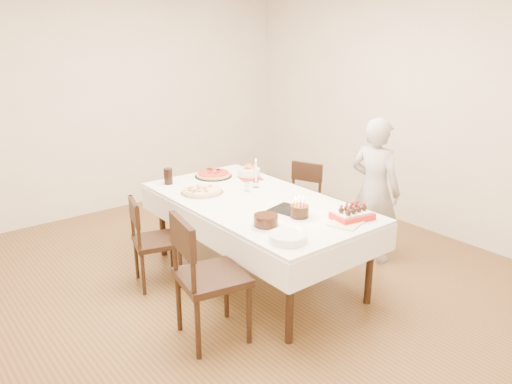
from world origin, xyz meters
TOP-DOWN VIEW (x-y plane):
  - floor at (0.00, 0.00)m, footprint 5.00×5.00m
  - wall_back at (0.00, 2.50)m, footprint 4.50×0.04m
  - wall_right at (2.25, 0.00)m, footprint 0.04×5.00m
  - dining_table at (0.03, -0.07)m, footprint 1.22×2.18m
  - chair_right_savory at (0.92, 0.32)m, footprint 0.55×0.55m
  - chair_left_savory at (-0.73, 0.39)m, footprint 0.51×0.51m
  - chair_left_dessert at (-0.80, -0.60)m, footprint 0.59×0.59m
  - person at (1.17, -0.46)m, footprint 0.41×0.56m
  - pizza_white at (-0.24, 0.38)m, footprint 0.49×0.49m
  - pizza_pepperoni at (0.14, 0.77)m, footprint 0.44×0.44m
  - red_placemat at (0.39, 0.48)m, footprint 0.27×0.27m
  - pasta_bowl at (0.42, 0.55)m, footprint 0.28×0.28m
  - taper_candle at (0.26, 0.22)m, footprint 0.07×0.07m
  - shaker_pair at (0.12, 0.16)m, footprint 0.08×0.08m
  - cola_glass at (-0.34, 0.83)m, footprint 0.11×0.11m
  - layer_cake at (-0.30, -0.59)m, footprint 0.31×0.31m
  - cake_board at (0.09, -0.42)m, footprint 0.31×0.31m
  - birthday_cake at (0.05, -0.60)m, footprint 0.18×0.18m
  - strawberry_box at (0.34, -0.90)m, footprint 0.34×0.26m
  - box_lid at (0.26, -0.93)m, footprint 0.37×0.30m
  - plate_stack at (-0.34, -0.89)m, footprint 0.30×0.30m
  - china_plate at (-0.25, -0.82)m, footprint 0.21×0.21m

SIDE VIEW (x-z plane):
  - floor at x=0.00m, z-range 0.00..0.00m
  - dining_table at x=0.03m, z-range 0.00..0.75m
  - chair_left_savory at x=-0.73m, z-range 0.00..0.81m
  - chair_right_savory at x=0.92m, z-range 0.00..0.83m
  - chair_left_dessert at x=-0.80m, z-range 0.00..0.98m
  - person at x=1.17m, z-range 0.00..1.41m
  - red_placemat at x=0.39m, z-range 0.75..0.75m
  - cake_board at x=0.09m, z-range 0.74..0.76m
  - box_lid at x=0.26m, z-range 0.74..0.76m
  - china_plate at x=-0.25m, z-range 0.75..0.76m
  - pizza_white at x=-0.24m, z-range 0.75..0.79m
  - pizza_pepperoni at x=0.14m, z-range 0.75..0.79m
  - plate_stack at x=-0.34m, z-range 0.75..0.81m
  - strawberry_box at x=0.34m, z-range 0.75..0.83m
  - shaker_pair at x=0.12m, z-range 0.75..0.83m
  - pasta_bowl at x=0.42m, z-range 0.76..0.83m
  - layer_cake at x=-0.30m, z-range 0.75..0.85m
  - cola_glass at x=-0.34m, z-range 0.75..0.91m
  - birthday_cake at x=0.05m, z-range 0.76..0.91m
  - taper_candle at x=0.26m, z-range 0.75..1.03m
  - wall_back at x=0.00m, z-range 0.00..2.70m
  - wall_right at x=2.25m, z-range 0.00..2.70m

